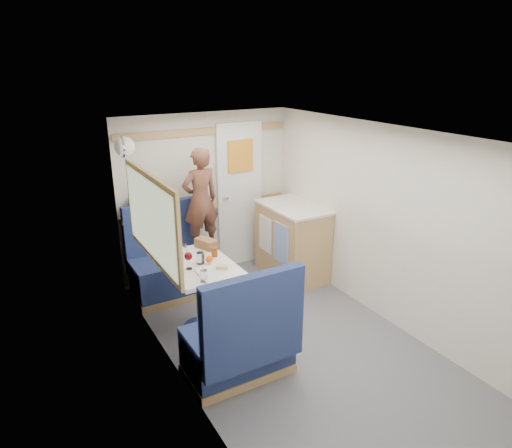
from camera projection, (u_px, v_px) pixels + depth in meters
floor at (312, 361)px, 4.13m from camera, size 4.50×4.50×0.00m
ceiling at (323, 139)px, 3.45m from camera, size 4.50×4.50×0.00m
wall_back at (206, 195)px, 5.62m from camera, size 2.20×0.02×2.00m
wall_left at (193, 291)px, 3.27m from camera, size 0.02×4.50×2.00m
wall_right at (410, 236)px, 4.30m from camera, size 0.02×4.50×2.00m
oak_trim_low at (207, 207)px, 5.66m from camera, size 2.15×0.02×0.08m
oak_trim_high at (205, 131)px, 5.34m from camera, size 2.15×0.02×0.08m
side_window at (151, 219)px, 4.01m from camera, size 0.04×1.30×0.72m
rear_door at (240, 193)px, 5.82m from camera, size 0.62×0.12×1.86m
dinette_table at (199, 278)px, 4.45m from camera, size 0.62×0.92×0.72m
bench_far at (170, 269)px, 5.24m from camera, size 0.90×0.59×1.05m
bench_near at (241, 346)px, 3.83m from camera, size 0.90×0.59×1.05m
ledge at (160, 215)px, 5.25m from camera, size 0.90×0.14×0.04m
dome_light at (124, 147)px, 4.56m from camera, size 0.20×0.20×0.20m
galley_counter at (292, 241)px, 5.62m from camera, size 0.57×0.92×0.92m
person at (200, 200)px, 5.20m from camera, size 0.47×0.33×1.22m
duffel_bag at (156, 204)px, 5.19m from camera, size 0.54×0.33×0.24m
tray at (215, 274)px, 4.15m from camera, size 0.30×0.38×0.02m
orange_fruit at (209, 259)px, 4.36m from camera, size 0.07×0.07×0.07m
cheese_block at (222, 267)px, 4.24m from camera, size 0.12×0.10×0.04m
wine_glass at (188, 257)px, 4.23m from camera, size 0.08×0.08×0.17m
tumbler_left at (204, 276)px, 4.02m from camera, size 0.06×0.06×0.10m
tumbler_mid at (184, 249)px, 4.60m from camera, size 0.06×0.06×0.10m
tumbler_right at (200, 258)px, 4.37m from camera, size 0.07×0.07×0.11m
beer_glass at (215, 252)px, 4.53m from camera, size 0.06×0.06×0.10m
pepper_grinder at (203, 258)px, 4.40m from camera, size 0.04×0.04×0.10m
salt_grinder at (185, 256)px, 4.45m from camera, size 0.04×0.04×0.09m
bread_loaf at (206, 243)px, 4.74m from camera, size 0.20×0.26×0.10m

